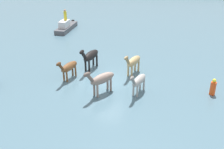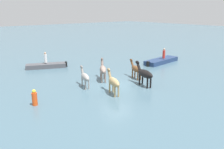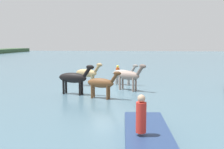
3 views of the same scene
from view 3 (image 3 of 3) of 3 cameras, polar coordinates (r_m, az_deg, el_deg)
name	(u,v)px [view 3 (image 3 of 3)]	position (r m, az deg, el deg)	size (l,w,h in m)	color
ground_plane	(105,90)	(18.10, -1.53, -3.55)	(162.36, 162.36, 0.00)	#476675
horse_dark_mare	(102,83)	(15.33, -2.33, -1.95)	(0.97, 2.19, 1.70)	brown
horse_gray_outer	(129,76)	(17.91, 3.77, -0.24)	(1.71, 2.26, 1.92)	gray
horse_lead	(74,78)	(16.71, -8.49, -0.76)	(1.03, 2.54, 1.97)	black
horse_mid_herd	(123,73)	(20.26, 2.57, 0.24)	(0.98, 2.15, 1.68)	#9E9993
horse_rear_stallion	(87,73)	(19.88, -5.53, 0.31)	(1.12, 2.32, 1.82)	tan
boat_tender_starboard	(149,145)	(8.42, 8.13, -15.18)	(5.50, 1.84, 0.76)	navy
person_spotter_bow	(141,115)	(7.99, 6.50, -8.97)	(0.32, 0.32, 1.19)	red
buoy_channel_marker	(118,72)	(25.04, 1.27, 0.63)	(0.36, 0.36, 1.14)	#E54C19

